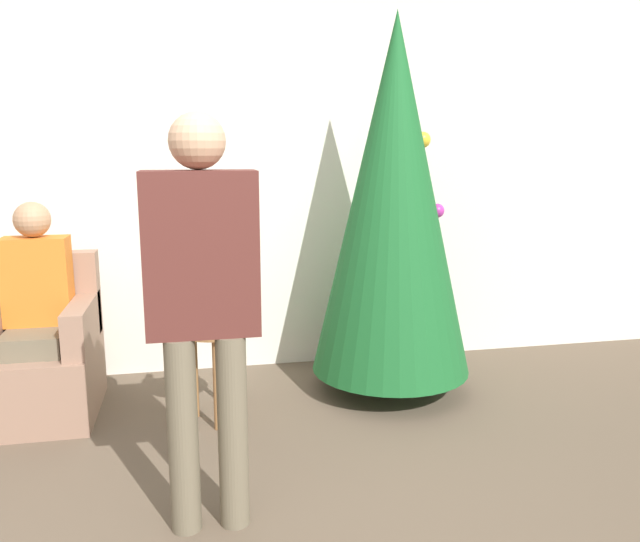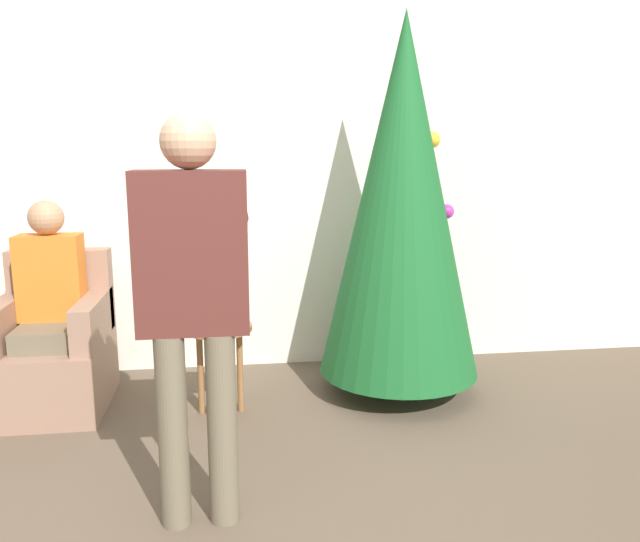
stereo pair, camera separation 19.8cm
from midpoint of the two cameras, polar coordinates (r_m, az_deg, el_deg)
wall_back at (r=4.29m, az=-7.00°, el=8.85°), size 8.00×0.06×2.70m
christmas_tree at (r=3.79m, az=9.00°, el=6.55°), size 0.98×0.98×2.30m
armchair at (r=4.00m, az=-21.80°, el=-6.94°), size 0.60×0.73×0.90m
person_seated at (r=3.89m, az=-22.23°, el=-2.32°), size 0.36×0.46×1.22m
person_standing at (r=2.47m, az=-9.29°, el=-1.23°), size 0.45×0.57×1.65m
side_stool at (r=3.55m, az=-7.63°, el=-6.55°), size 0.37×0.37×0.54m
laptop at (r=3.52m, az=-7.68°, el=-4.80°), size 0.30×0.26×0.02m
book at (r=3.51m, az=-7.69°, el=-4.45°), size 0.16×0.12×0.02m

